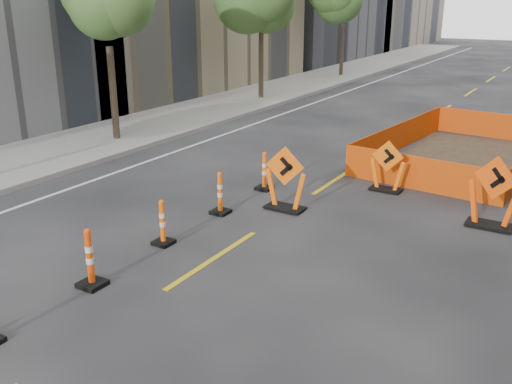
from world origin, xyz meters
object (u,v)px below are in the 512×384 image
Objects in this scene: chevron_sign_left at (285,178)px; channelizer_5 at (220,193)px; chevron_sign_center at (387,166)px; channelizer_4 at (162,222)px; channelizer_6 at (264,171)px; channelizer_3 at (90,258)px; chevron_sign_right at (494,192)px.

channelizer_5 is at bearing -147.49° from chevron_sign_left.
chevron_sign_center is (2.81, 3.65, 0.17)m from channelizer_5.
channelizer_5 is at bearing 89.59° from channelizer_4.
channelizer_6 is at bearing 90.07° from channelizer_5.
channelizer_3 is 0.81× the size of chevron_sign_center.
channelizer_3 is 1.07× the size of channelizer_6.
chevron_sign_center is (2.73, 7.80, 0.13)m from channelizer_3.
chevron_sign_left reaches higher than channelizer_5.
channelizer_6 is 0.75× the size of chevron_sign_center.
chevron_sign_left is at bearing 68.79° from channelizer_4.
chevron_sign_center reaches higher than channelizer_3.
chevron_sign_right reaches higher than chevron_sign_center.
chevron_sign_left is (1.11, 5.18, 0.24)m from channelizer_3.
channelizer_6 is at bearing 90.78° from channelizer_3.
channelizer_4 is at bearing 92.68° from channelizer_3.
chevron_sign_center is at bearing 177.01° from chevron_sign_right.
channelizer_6 is (-0.00, 2.08, 0.00)m from channelizer_5.
channelizer_4 is at bearing -90.41° from channelizer_5.
channelizer_6 is 3.23m from chevron_sign_center.
channelizer_3 is at bearing -109.61° from chevron_sign_right.
channelizer_5 is (0.02, 2.08, 0.03)m from channelizer_4.
channelizer_5 is 2.08m from channelizer_6.
channelizer_6 is 5.66m from chevron_sign_right.
channelizer_3 reaches higher than channelizer_5.
channelizer_3 is at bearing -110.37° from chevron_sign_left.
chevron_sign_left is 1.15× the size of chevron_sign_center.
channelizer_6 is at bearing 89.83° from channelizer_4.
chevron_sign_left is (1.19, -1.05, 0.27)m from channelizer_6.
channelizer_5 is 4.61m from chevron_sign_center.
channelizer_6 is 0.66× the size of chevron_sign_left.
chevron_sign_center is at bearing 63.71° from channelizer_4.
channelizer_3 is 0.70× the size of chevron_sign_left.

